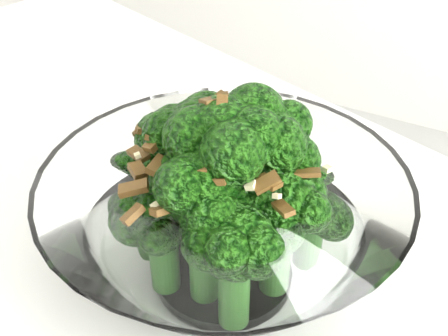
% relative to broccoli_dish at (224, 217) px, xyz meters
% --- Properties ---
extents(broccoli_dish, '(0.25, 0.25, 0.16)m').
position_rel_broccoli_dish_xyz_m(broccoli_dish, '(0.00, 0.00, 0.00)').
color(broccoli_dish, white).
rests_on(broccoli_dish, table).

